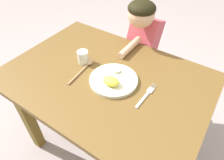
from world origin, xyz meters
TOP-DOWN VIEW (x-y plane):
  - ground_plane at (0.00, 0.00)m, footprint 8.00×8.00m
  - dining_table at (0.00, 0.00)m, footprint 1.11×0.79m
  - plate at (0.06, -0.01)m, footprint 0.26×0.26m
  - fork at (0.25, -0.00)m, footprint 0.03×0.19m
  - spoon at (-0.14, 0.00)m, footprint 0.05×0.23m
  - drinking_cup at (-0.18, 0.03)m, footprint 0.06×0.06m
  - person at (-0.02, 0.49)m, footprint 0.21×0.43m

SIDE VIEW (x-z plane):
  - ground_plane at x=0.00m, z-range 0.00..0.00m
  - person at x=-0.02m, z-range 0.02..1.03m
  - dining_table at x=0.00m, z-range 0.24..0.97m
  - fork at x=0.25m, z-range 0.73..0.74m
  - spoon at x=-0.14m, z-range 0.73..0.75m
  - plate at x=0.06m, z-range 0.72..0.77m
  - drinking_cup at x=-0.18m, z-range 0.73..0.81m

